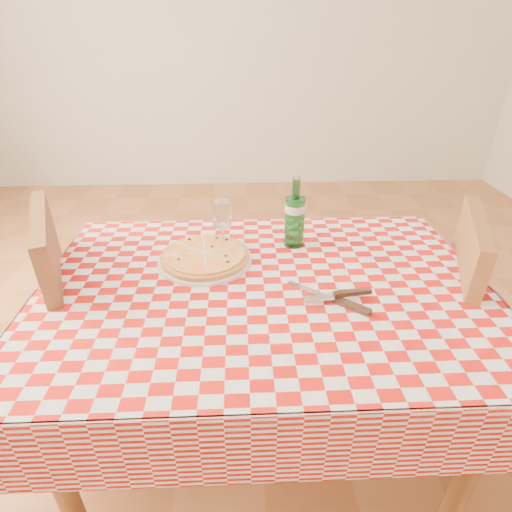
{
  "coord_description": "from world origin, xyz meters",
  "views": [
    {
      "loc": [
        -0.06,
        -0.96,
        1.41
      ],
      "look_at": [
        -0.02,
        0.06,
        0.82
      ],
      "focal_mm": 28.0,
      "sensor_mm": 36.0,
      "label": 1
    }
  ],
  "objects_px": {
    "chair_far": "(35,335)",
    "pizza_plate": "(205,256)",
    "wine_glass": "(223,224)",
    "chair_near": "(481,332)",
    "water_bottle": "(295,212)",
    "dining_table": "(263,311)"
  },
  "relations": [
    {
      "from": "dining_table",
      "to": "chair_far",
      "type": "xyz_separation_m",
      "value": [
        -0.74,
        0.06,
        -0.12
      ]
    },
    {
      "from": "water_bottle",
      "to": "wine_glass",
      "type": "xyz_separation_m",
      "value": [
        -0.24,
        -0.0,
        -0.04
      ]
    },
    {
      "from": "chair_near",
      "to": "chair_far",
      "type": "distance_m",
      "value": 1.46
    },
    {
      "from": "dining_table",
      "to": "chair_near",
      "type": "xyz_separation_m",
      "value": [
        0.73,
        0.03,
        -0.13
      ]
    },
    {
      "from": "pizza_plate",
      "to": "wine_glass",
      "type": "height_order",
      "value": "wine_glass"
    },
    {
      "from": "chair_near",
      "to": "pizza_plate",
      "type": "xyz_separation_m",
      "value": [
        -0.9,
        0.11,
        0.25
      ]
    },
    {
      "from": "wine_glass",
      "to": "pizza_plate",
      "type": "bearing_deg",
      "value": -120.37
    },
    {
      "from": "dining_table",
      "to": "water_bottle",
      "type": "height_order",
      "value": "water_bottle"
    },
    {
      "from": "chair_far",
      "to": "pizza_plate",
      "type": "distance_m",
      "value": 0.61
    },
    {
      "from": "pizza_plate",
      "to": "wine_glass",
      "type": "xyz_separation_m",
      "value": [
        0.06,
        0.1,
        0.06
      ]
    },
    {
      "from": "chair_far",
      "to": "pizza_plate",
      "type": "bearing_deg",
      "value": 165.47
    },
    {
      "from": "chair_near",
      "to": "water_bottle",
      "type": "distance_m",
      "value": 0.74
    },
    {
      "from": "chair_near",
      "to": "pizza_plate",
      "type": "distance_m",
      "value": 0.94
    },
    {
      "from": "chair_far",
      "to": "wine_glass",
      "type": "xyz_separation_m",
      "value": [
        0.61,
        0.18,
        0.3
      ]
    },
    {
      "from": "chair_near",
      "to": "wine_glass",
      "type": "distance_m",
      "value": 0.93
    },
    {
      "from": "dining_table",
      "to": "water_bottle",
      "type": "distance_m",
      "value": 0.35
    },
    {
      "from": "pizza_plate",
      "to": "water_bottle",
      "type": "bearing_deg",
      "value": 18.56
    },
    {
      "from": "pizza_plate",
      "to": "wine_glass",
      "type": "relative_size",
      "value": 1.8
    },
    {
      "from": "dining_table",
      "to": "water_bottle",
      "type": "relative_size",
      "value": 4.9
    },
    {
      "from": "dining_table",
      "to": "chair_near",
      "type": "height_order",
      "value": "chair_near"
    },
    {
      "from": "wine_glass",
      "to": "chair_near",
      "type": "bearing_deg",
      "value": -13.7
    },
    {
      "from": "dining_table",
      "to": "wine_glass",
      "type": "relative_size",
      "value": 7.27
    }
  ]
}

